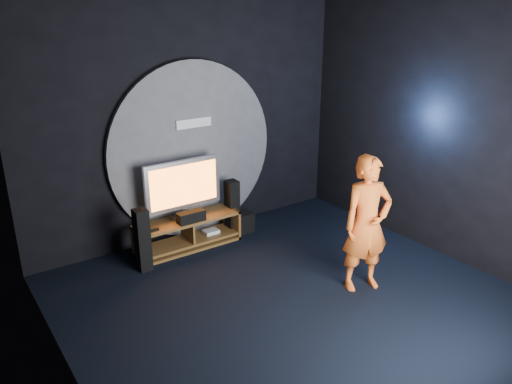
% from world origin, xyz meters
% --- Properties ---
extents(floor, '(5.00, 5.00, 0.00)m').
position_xyz_m(floor, '(0.00, 0.00, 0.00)').
color(floor, black).
rests_on(floor, ground).
extents(back_wall, '(5.00, 0.04, 3.50)m').
position_xyz_m(back_wall, '(0.00, 2.50, 1.75)').
color(back_wall, black).
rests_on(back_wall, ground).
extents(left_wall, '(0.04, 5.00, 3.50)m').
position_xyz_m(left_wall, '(-2.50, 0.00, 1.75)').
color(left_wall, black).
rests_on(left_wall, ground).
extents(right_wall, '(0.04, 5.00, 3.50)m').
position_xyz_m(right_wall, '(2.50, 0.00, 1.75)').
color(right_wall, black).
rests_on(right_wall, ground).
extents(wall_disc_panel, '(2.60, 0.11, 2.60)m').
position_xyz_m(wall_disc_panel, '(0.00, 2.44, 1.30)').
color(wall_disc_panel, '#515156').
rests_on(wall_disc_panel, ground).
extents(media_console, '(1.53, 0.45, 0.45)m').
position_xyz_m(media_console, '(-0.34, 2.05, 0.19)').
color(media_console, brown).
rests_on(media_console, ground).
extents(tv, '(1.14, 0.22, 0.85)m').
position_xyz_m(tv, '(-0.35, 2.12, 0.91)').
color(tv, silver).
rests_on(tv, media_console).
extents(center_speaker, '(0.40, 0.15, 0.15)m').
position_xyz_m(center_speaker, '(-0.35, 1.92, 0.53)').
color(center_speaker, black).
rests_on(center_speaker, media_console).
extents(remote, '(0.18, 0.05, 0.02)m').
position_xyz_m(remote, '(-0.93, 1.93, 0.46)').
color(remote, black).
rests_on(remote, media_console).
extents(tower_speaker_left, '(0.17, 0.19, 0.85)m').
position_xyz_m(tower_speaker_left, '(-1.13, 1.80, 0.43)').
color(tower_speaker_left, black).
rests_on(tower_speaker_left, ground).
extents(tower_speaker_right, '(0.17, 0.19, 0.85)m').
position_xyz_m(tower_speaker_right, '(0.43, 2.09, 0.43)').
color(tower_speaker_right, black).
rests_on(tower_speaker_right, ground).
extents(subwoofer, '(0.28, 0.28, 0.31)m').
position_xyz_m(subwoofer, '(0.60, 2.06, 0.15)').
color(subwoofer, black).
rests_on(subwoofer, ground).
extents(player, '(0.71, 0.57, 1.69)m').
position_xyz_m(player, '(0.92, -0.15, 0.84)').
color(player, orange).
rests_on(player, ground).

